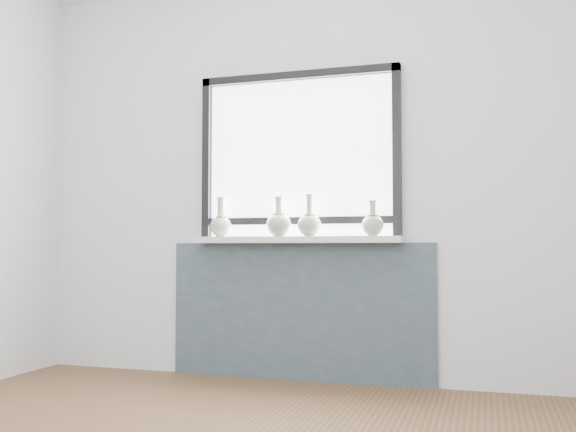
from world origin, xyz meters
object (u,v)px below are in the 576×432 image
(vase_a, at_px, (221,224))
(vase_d, at_px, (373,224))
(windowsill, at_px, (296,240))
(vase_c, at_px, (309,224))
(vase_b, at_px, (279,223))

(vase_a, bearing_deg, vase_d, -1.65)
(windowsill, bearing_deg, vase_d, -2.55)
(vase_a, distance_m, vase_c, 0.60)
(windowsill, xyz_separation_m, vase_d, (0.49, -0.02, 0.09))
(windowsill, distance_m, vase_b, 0.15)
(vase_c, bearing_deg, vase_a, 177.73)
(vase_a, height_order, vase_b, vase_a)
(windowsill, xyz_separation_m, vase_b, (-0.11, -0.01, 0.10))
(vase_b, xyz_separation_m, vase_d, (0.59, -0.01, -0.01))
(vase_c, bearing_deg, vase_d, -0.70)
(windowsill, distance_m, vase_a, 0.52)
(vase_b, xyz_separation_m, vase_c, (0.20, -0.00, -0.00))
(vase_c, height_order, vase_d, vase_c)
(vase_a, relative_size, vase_c, 0.99)
(vase_c, xyz_separation_m, vase_d, (0.39, -0.00, -0.01))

